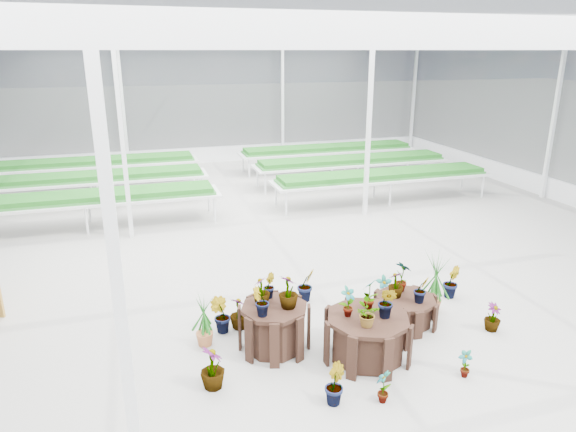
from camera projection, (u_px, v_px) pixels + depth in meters
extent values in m
plane|color=gray|center=(307.00, 294.00, 9.28)|extent=(24.00, 24.00, 0.00)
cylinder|color=black|center=(274.00, 327.00, 7.49)|extent=(1.24, 1.24, 0.69)
cylinder|color=black|center=(367.00, 337.00, 7.28)|extent=(1.25, 1.25, 0.65)
cylinder|color=black|center=(405.00, 310.00, 8.22)|extent=(1.07, 1.07, 0.45)
imported|color=#195918|center=(262.00, 290.00, 7.36)|extent=(0.35, 0.35, 0.44)
imported|color=#195918|center=(288.00, 291.00, 7.27)|extent=(0.38, 0.38, 0.50)
imported|color=#195918|center=(269.00, 285.00, 7.60)|extent=(0.22, 0.25, 0.38)
imported|color=#195918|center=(261.00, 302.00, 7.03)|extent=(0.29, 0.26, 0.44)
imported|color=#195918|center=(348.00, 302.00, 7.11)|extent=(0.28, 0.23, 0.45)
imported|color=#195918|center=(387.00, 302.00, 7.06)|extent=(0.32, 0.33, 0.48)
imported|color=#195918|center=(369.00, 293.00, 7.32)|extent=(0.30, 0.28, 0.48)
imported|color=#195918|center=(366.00, 314.00, 6.88)|extent=(0.39, 0.41, 0.36)
imported|color=#195918|center=(396.00, 284.00, 8.12)|extent=(0.29, 0.29, 0.43)
imported|color=#195918|center=(421.00, 289.00, 7.94)|extent=(0.26, 0.22, 0.44)
imported|color=#195918|center=(403.00, 276.00, 8.30)|extent=(0.29, 0.33, 0.54)
imported|color=#195918|center=(213.00, 368.00, 6.62)|extent=(0.40, 0.40, 0.58)
imported|color=#195918|center=(220.00, 315.00, 7.94)|extent=(0.40, 0.39, 0.57)
imported|color=#195918|center=(334.00, 384.00, 6.34)|extent=(0.32, 0.35, 0.53)
imported|color=#195918|center=(383.00, 386.00, 6.37)|extent=(0.27, 0.28, 0.45)
imported|color=#195918|center=(465.00, 364.00, 6.87)|extent=(0.16, 0.22, 0.40)
imported|color=#195918|center=(493.00, 317.00, 8.00)|extent=(0.33, 0.33, 0.45)
imported|color=#195918|center=(451.00, 282.00, 9.09)|extent=(0.41, 0.41, 0.58)
imported|color=#195918|center=(384.00, 291.00, 8.77)|extent=(0.31, 0.23, 0.55)
imported|color=#195918|center=(306.00, 285.00, 8.95)|extent=(0.41, 0.37, 0.60)
imported|color=#195918|center=(239.00, 313.00, 8.06)|extent=(0.42, 0.42, 0.53)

